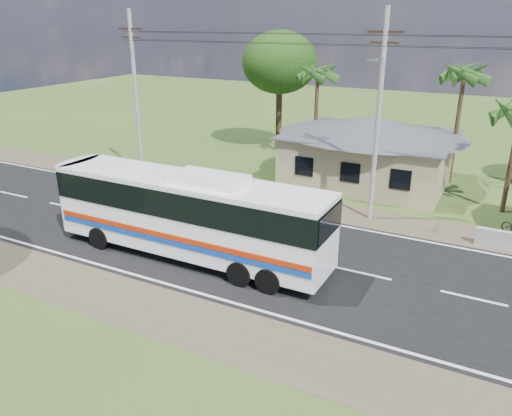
# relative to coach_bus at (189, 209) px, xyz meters

# --- Properties ---
(ground) EXTENTS (120.00, 120.00, 0.00)m
(ground) POSITION_rel_coach_bus_xyz_m (3.06, 2.06, -2.37)
(ground) COLOR #324E1B
(ground) RESTS_ON ground
(road) EXTENTS (120.00, 16.00, 0.03)m
(road) POSITION_rel_coach_bus_xyz_m (3.06, 2.06, -2.36)
(road) COLOR black
(road) RESTS_ON ground
(house) EXTENTS (12.40, 10.00, 5.00)m
(house) POSITION_rel_coach_bus_xyz_m (4.06, 15.06, 0.28)
(house) COLOR tan
(house) RESTS_ON ground
(utility_poles) EXTENTS (32.80, 2.22, 11.00)m
(utility_poles) POSITION_rel_coach_bus_xyz_m (5.72, 8.55, 3.40)
(utility_poles) COLOR #9E9E99
(utility_poles) RESTS_ON ground
(palm_mid) EXTENTS (2.80, 2.80, 8.20)m
(palm_mid) POSITION_rel_coach_bus_xyz_m (9.06, 17.56, 4.79)
(palm_mid) COLOR #47301E
(palm_mid) RESTS_ON ground
(palm_far) EXTENTS (2.80, 2.80, 7.70)m
(palm_far) POSITION_rel_coach_bus_xyz_m (-0.94, 18.06, 4.31)
(palm_far) COLOR #47301E
(palm_far) RESTS_ON ground
(tree_behind_house) EXTENTS (6.00, 6.00, 9.61)m
(tree_behind_house) POSITION_rel_coach_bus_xyz_m (-4.94, 20.06, 4.75)
(tree_behind_house) COLOR #47301E
(tree_behind_house) RESTS_ON ground
(coach_bus) EXTENTS (13.34, 2.95, 4.14)m
(coach_bus) POSITION_rel_coach_bus_xyz_m (0.00, 0.00, 0.00)
(coach_bus) COLOR white
(coach_bus) RESTS_ON ground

